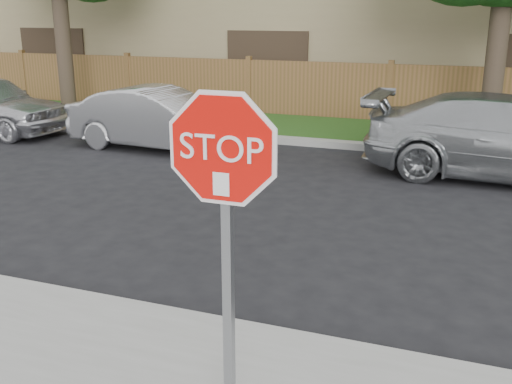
% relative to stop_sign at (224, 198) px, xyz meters
% --- Properties ---
extents(ground, '(90.00, 90.00, 0.00)m').
position_rel_stop_sign_xyz_m(ground, '(-0.78, 1.48, -1.83)').
color(ground, black).
rests_on(ground, ground).
extents(far_curb, '(70.00, 0.30, 0.15)m').
position_rel_stop_sign_xyz_m(far_curb, '(-0.78, 9.63, -1.75)').
color(far_curb, gray).
rests_on(far_curb, ground).
extents(grass_strip, '(70.00, 3.00, 0.12)m').
position_rel_stop_sign_xyz_m(grass_strip, '(-0.78, 11.28, -1.77)').
color(grass_strip, '#1E4714').
rests_on(grass_strip, ground).
extents(fence, '(70.00, 0.12, 1.60)m').
position_rel_stop_sign_xyz_m(fence, '(-0.78, 12.88, -1.03)').
color(fence, brown).
rests_on(fence, ground).
extents(stop_sign, '(1.01, 0.13, 2.55)m').
position_rel_stop_sign_xyz_m(stop_sign, '(0.00, 0.00, 0.00)').
color(stop_sign, gray).
rests_on(stop_sign, sidewalk_near).
extents(sedan_left, '(4.18, 1.70, 1.35)m').
position_rel_stop_sign_xyz_m(sedan_left, '(-5.05, 8.14, -1.15)').
color(sedan_left, '#BCBDC1').
rests_on(sedan_left, ground).
extents(sedan_right, '(5.27, 2.27, 1.51)m').
position_rel_stop_sign_xyz_m(sedan_right, '(2.08, 8.19, -1.07)').
color(sedan_right, '#A7ABAF').
rests_on(sedan_right, ground).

